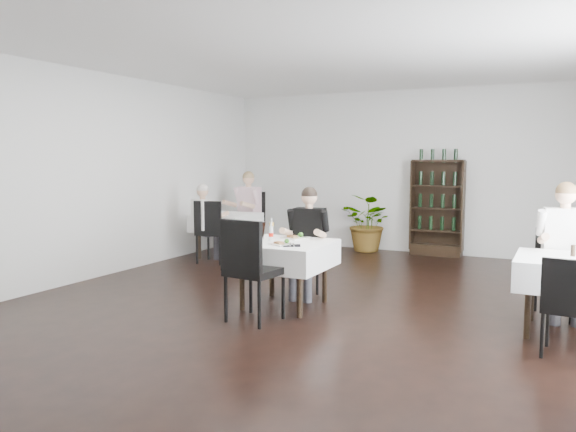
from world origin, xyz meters
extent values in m
plane|color=black|center=(0.00, 0.00, 0.00)|extent=(9.00, 9.00, 0.00)
plane|color=white|center=(0.00, 0.00, 3.00)|extent=(9.00, 9.00, 0.00)
plane|color=silver|center=(0.00, 4.50, 1.50)|extent=(7.00, 0.00, 7.00)
plane|color=silver|center=(-3.50, 0.00, 1.50)|extent=(0.00, 9.00, 9.00)
cube|color=black|center=(0.60, 4.32, 0.10)|extent=(0.90, 0.28, 0.20)
cylinder|color=black|center=(-0.67, -0.36, 0.35)|extent=(0.06, 0.06, 0.71)
cylinder|color=black|center=(-0.67, 0.36, 0.35)|extent=(0.06, 0.06, 0.71)
cylinder|color=black|center=(0.07, -0.36, 0.35)|extent=(0.06, 0.06, 0.71)
cylinder|color=black|center=(0.07, 0.36, 0.35)|extent=(0.06, 0.06, 0.71)
cube|color=black|center=(-0.30, 0.00, 0.73)|extent=(0.85, 0.85, 0.04)
cube|color=white|center=(-0.30, 0.00, 0.62)|extent=(1.03, 1.03, 0.30)
cylinder|color=black|center=(-3.04, 2.16, 0.35)|extent=(0.06, 0.06, 0.71)
cylinder|color=black|center=(-3.04, 2.84, 0.35)|extent=(0.06, 0.06, 0.71)
cylinder|color=black|center=(-2.36, 2.16, 0.35)|extent=(0.06, 0.06, 0.71)
cylinder|color=black|center=(-2.36, 2.84, 0.35)|extent=(0.06, 0.06, 0.71)
cube|color=black|center=(-2.70, 2.50, 0.73)|extent=(0.80, 0.80, 0.04)
cube|color=white|center=(-2.70, 2.50, 0.62)|extent=(0.98, 0.98, 0.30)
cylinder|color=black|center=(2.36, -0.04, 0.35)|extent=(0.06, 0.06, 0.71)
cylinder|color=black|center=(2.36, 0.64, 0.35)|extent=(0.06, 0.06, 0.71)
cube|color=black|center=(2.70, 0.30, 0.73)|extent=(0.80, 0.80, 0.04)
cube|color=white|center=(2.70, 0.30, 0.62)|extent=(0.98, 0.98, 0.30)
imported|color=#1F541D|center=(-0.62, 4.20, 0.54)|extent=(1.22, 1.14, 1.08)
cylinder|color=black|center=(-0.71, 0.48, 0.23)|extent=(0.04, 0.04, 0.47)
cylinder|color=black|center=(-0.54, 0.86, 0.23)|extent=(0.04, 0.04, 0.47)
cylinder|color=black|center=(-0.34, 0.32, 0.23)|extent=(0.04, 0.04, 0.47)
cylinder|color=black|center=(-0.17, 0.69, 0.23)|extent=(0.04, 0.04, 0.47)
cube|color=black|center=(-0.44, 0.59, 0.50)|extent=(0.62, 0.62, 0.07)
cube|color=black|center=(-0.35, 0.78, 0.77)|extent=(0.45, 0.24, 0.51)
cylinder|color=black|center=(-0.07, -0.48, 0.25)|extent=(0.04, 0.04, 0.51)
cylinder|color=black|center=(-0.13, -0.92, 0.25)|extent=(0.04, 0.04, 0.51)
cylinder|color=black|center=(-0.51, -0.43, 0.25)|extent=(0.04, 0.04, 0.51)
cylinder|color=black|center=(-0.57, -0.87, 0.25)|extent=(0.04, 0.04, 0.51)
cube|color=black|center=(-0.32, -0.68, 0.54)|extent=(0.57, 0.57, 0.08)
cube|color=black|center=(-0.35, -0.91, 0.84)|extent=(0.51, 0.12, 0.55)
cylinder|color=black|center=(-2.98, 3.05, 0.26)|extent=(0.04, 0.04, 0.51)
cylinder|color=black|center=(-2.81, 3.46, 0.26)|extent=(0.04, 0.04, 0.51)
cylinder|color=black|center=(-2.57, 2.87, 0.26)|extent=(0.04, 0.04, 0.51)
cylinder|color=black|center=(-2.40, 3.29, 0.26)|extent=(0.04, 0.04, 0.51)
cube|color=black|center=(-2.69, 3.17, 0.55)|extent=(0.67, 0.67, 0.08)
cube|color=black|center=(-2.60, 3.38, 0.85)|extent=(0.49, 0.25, 0.56)
cylinder|color=black|center=(-2.44, 2.21, 0.24)|extent=(0.04, 0.04, 0.48)
cylinder|color=black|center=(-2.38, 1.80, 0.24)|extent=(0.04, 0.04, 0.48)
cylinder|color=black|center=(-2.85, 2.15, 0.24)|extent=(0.04, 0.04, 0.48)
cylinder|color=black|center=(-2.79, 1.74, 0.24)|extent=(0.04, 0.04, 0.48)
cube|color=black|center=(-2.61, 1.98, 0.51)|extent=(0.54, 0.54, 0.07)
cube|color=black|center=(-2.59, 1.76, 0.79)|extent=(0.48, 0.12, 0.52)
cylinder|color=black|center=(2.37, 0.69, 0.22)|extent=(0.03, 0.03, 0.44)
cylinder|color=black|center=(2.39, 1.07, 0.22)|extent=(0.03, 0.03, 0.44)
cylinder|color=black|center=(2.75, 0.67, 0.22)|extent=(0.03, 0.03, 0.44)
cylinder|color=black|center=(2.77, 1.05, 0.22)|extent=(0.03, 0.03, 0.44)
cube|color=black|center=(2.57, 0.87, 0.47)|extent=(0.46, 0.46, 0.07)
cube|color=black|center=(2.58, 1.07, 0.73)|extent=(0.44, 0.07, 0.48)
cylinder|color=black|center=(2.54, -0.21, 0.20)|extent=(0.03, 0.03, 0.41)
cylinder|color=black|center=(2.51, -0.56, 0.20)|extent=(0.03, 0.03, 0.41)
cube|color=black|center=(2.70, -0.40, 0.44)|extent=(0.45, 0.45, 0.06)
cube|color=black|center=(2.68, -0.59, 0.68)|extent=(0.41, 0.08, 0.45)
cube|color=#3C3C43|center=(-0.33, 0.43, 0.54)|extent=(0.17, 0.42, 0.13)
cylinder|color=#3C3C43|center=(-0.31, 0.26, 0.24)|extent=(0.11, 0.11, 0.47)
cube|color=#3C3C43|center=(-0.14, 0.45, 0.54)|extent=(0.17, 0.42, 0.13)
cylinder|color=#3C3C43|center=(-0.12, 0.28, 0.24)|extent=(0.11, 0.11, 0.47)
cube|color=black|center=(-0.25, 0.62, 0.86)|extent=(0.40, 0.25, 0.53)
cylinder|color=tan|center=(-0.45, 0.34, 0.84)|extent=(0.11, 0.31, 0.15)
cylinder|color=tan|center=(-0.01, 0.38, 0.84)|extent=(0.11, 0.31, 0.15)
sphere|color=tan|center=(-0.25, 0.60, 1.26)|extent=(0.20, 0.20, 0.20)
sphere|color=black|center=(-0.25, 0.60, 1.29)|extent=(0.20, 0.20, 0.20)
cube|color=#3C3C43|center=(-2.80, 3.06, 0.58)|extent=(0.26, 0.46, 0.15)
cylinder|color=#3C3C43|center=(-2.85, 2.88, 0.26)|extent=(0.11, 0.11, 0.51)
cube|color=#3C3C43|center=(-2.60, 3.00, 0.58)|extent=(0.26, 0.46, 0.15)
cylinder|color=#3C3C43|center=(-2.65, 2.82, 0.26)|extent=(0.11, 0.11, 0.51)
cube|color=beige|center=(-2.64, 3.22, 0.93)|extent=(0.46, 0.34, 0.57)
cylinder|color=tan|center=(-2.95, 3.01, 0.91)|extent=(0.17, 0.33, 0.16)
cylinder|color=tan|center=(-2.49, 2.88, 0.91)|extent=(0.17, 0.33, 0.16)
sphere|color=tan|center=(-2.65, 3.20, 1.37)|extent=(0.22, 0.22, 0.22)
sphere|color=olive|center=(-2.65, 3.20, 1.40)|extent=(0.22, 0.22, 0.22)
cube|color=#3C3C43|center=(-2.62, 1.99, 0.51)|extent=(0.27, 0.40, 0.13)
cylinder|color=#3C3C43|center=(-2.55, 2.14, 0.22)|extent=(0.10, 0.10, 0.45)
cube|color=#3C3C43|center=(-2.79, 2.06, 0.51)|extent=(0.27, 0.40, 0.13)
cylinder|color=#3C3C43|center=(-2.72, 2.21, 0.22)|extent=(0.10, 0.10, 0.45)
cube|color=silver|center=(-2.77, 1.86, 0.82)|extent=(0.42, 0.33, 0.50)
cylinder|color=tan|center=(-2.48, 2.01, 0.80)|extent=(0.18, 0.29, 0.14)
cylinder|color=tan|center=(-2.87, 2.17, 0.80)|extent=(0.18, 0.29, 0.14)
sphere|color=tan|center=(-2.76, 1.88, 1.20)|extent=(0.19, 0.19, 0.19)
sphere|color=beige|center=(-2.76, 1.88, 1.23)|extent=(0.19, 0.19, 0.19)
cube|color=#3C3C43|center=(2.57, 0.77, 0.58)|extent=(0.21, 0.45, 0.15)
cylinder|color=#3C3C43|center=(2.60, 0.58, 0.25)|extent=(0.11, 0.11, 0.51)
cube|color=#3C3C43|center=(2.78, 0.80, 0.58)|extent=(0.21, 0.45, 0.15)
cube|color=silver|center=(2.64, 0.98, 0.92)|extent=(0.45, 0.29, 0.57)
cylinder|color=tan|center=(2.45, 0.66, 0.90)|extent=(0.13, 0.33, 0.16)
sphere|color=tan|center=(2.65, 0.96, 1.36)|extent=(0.22, 0.22, 0.22)
sphere|color=brown|center=(2.65, 0.96, 1.39)|extent=(0.22, 0.22, 0.22)
cube|color=white|center=(-0.30, 0.29, 0.78)|extent=(0.33, 0.33, 0.02)
cube|color=brown|center=(-0.33, 0.27, 0.80)|extent=(0.11, 0.10, 0.02)
sphere|color=#2D6B1C|center=(-0.24, 0.33, 0.82)|extent=(0.06, 0.06, 0.06)
cube|color=brown|center=(-0.28, 0.23, 0.80)|extent=(0.12, 0.11, 0.02)
cube|color=white|center=(-0.23, -0.21, 0.78)|extent=(0.30, 0.30, 0.02)
cube|color=brown|center=(-0.26, -0.23, 0.80)|extent=(0.10, 0.09, 0.02)
sphere|color=#2D6B1C|center=(-0.18, -0.18, 0.81)|extent=(0.05, 0.05, 0.05)
cube|color=brown|center=(-0.21, -0.27, 0.79)|extent=(0.10, 0.10, 0.02)
cone|color=black|center=(-0.59, 0.01, 0.88)|extent=(0.06, 0.06, 0.22)
cylinder|color=silver|center=(-0.59, 0.01, 1.02)|extent=(0.02, 0.02, 0.06)
cone|color=gold|center=(-0.52, 0.09, 0.87)|extent=(0.06, 0.06, 0.21)
cylinder|color=silver|center=(-0.52, 0.09, 1.01)|extent=(0.02, 0.02, 0.05)
cylinder|color=silver|center=(-0.47, -0.01, 0.86)|extent=(0.05, 0.05, 0.18)
cylinder|color=#BA160A|center=(-0.47, -0.01, 0.85)|extent=(0.06, 0.06, 0.04)
cylinder|color=silver|center=(-0.47, -0.01, 0.97)|extent=(0.02, 0.02, 0.04)
cube|color=black|center=(-0.09, -0.23, 0.77)|extent=(0.24, 0.22, 0.01)
cylinder|color=silver|center=(-0.11, -0.23, 0.79)|extent=(0.11, 0.20, 0.01)
cylinder|color=silver|center=(-0.07, -0.23, 0.79)|extent=(0.12, 0.19, 0.01)
cylinder|color=black|center=(2.73, 0.42, 0.83)|extent=(0.05, 0.05, 0.11)
camera|label=1|loc=(2.62, -5.83, 1.76)|focal=35.00mm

